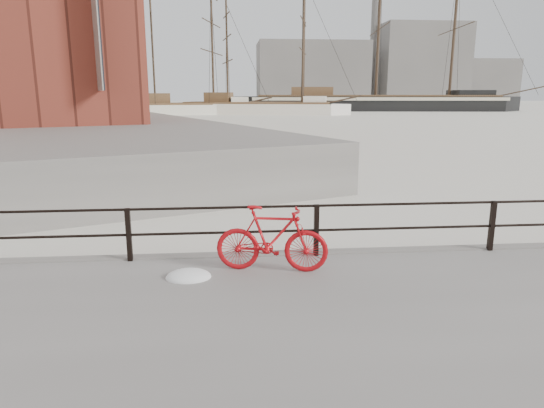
# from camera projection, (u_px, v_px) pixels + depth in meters

# --- Properties ---
(ground) EXTENTS (400.00, 400.00, 0.00)m
(ground) POSITION_uv_depth(u_px,v_px,m) (484.00, 264.00, 9.86)
(ground) COLOR white
(ground) RESTS_ON ground
(far_quay) EXTENTS (78.44, 148.07, 1.80)m
(far_quay) POSITION_uv_depth(u_px,v_px,m) (6.00, 109.00, 76.09)
(far_quay) COLOR gray
(far_quay) RESTS_ON ground
(guardrail) EXTENTS (28.00, 0.10, 1.00)m
(guardrail) POSITION_uv_depth(u_px,v_px,m) (492.00, 226.00, 9.53)
(guardrail) COLOR black
(guardrail) RESTS_ON promenade
(bicycle) EXTENTS (1.97, 0.66, 1.17)m
(bicycle) POSITION_uv_depth(u_px,v_px,m) (272.00, 239.00, 8.39)
(bicycle) COLOR #B50C11
(bicycle) RESTS_ON promenade
(barque_black) EXTENTS (64.37, 27.92, 35.11)m
(barque_black) POSITION_uv_depth(u_px,v_px,m) (375.00, 111.00, 94.95)
(barque_black) COLOR black
(barque_black) RESTS_ON ground
(schooner_mid) EXTENTS (34.17, 20.26, 22.72)m
(schooner_mid) POSITION_uv_depth(u_px,v_px,m) (258.00, 114.00, 78.78)
(schooner_mid) COLOR silver
(schooner_mid) RESTS_ON ground
(schooner_left) EXTENTS (26.76, 14.85, 19.22)m
(schooner_left) POSITION_uv_depth(u_px,v_px,m) (193.00, 114.00, 78.32)
(schooner_left) COLOR white
(schooner_left) RESTS_ON ground
(industrial_west) EXTENTS (32.00, 18.00, 18.00)m
(industrial_west) POSITION_uv_depth(u_px,v_px,m) (311.00, 74.00, 145.48)
(industrial_west) COLOR gray
(industrial_west) RESTS_ON ground
(industrial_mid) EXTENTS (26.00, 20.00, 24.00)m
(industrial_mid) POSITION_uv_depth(u_px,v_px,m) (418.00, 65.00, 152.69)
(industrial_mid) COLOR gray
(industrial_mid) RESTS_ON ground
(industrial_east) EXTENTS (20.00, 16.00, 14.00)m
(industrial_east) POSITION_uv_depth(u_px,v_px,m) (479.00, 82.00, 160.66)
(industrial_east) COLOR gray
(industrial_east) RESTS_ON ground
(smokestack) EXTENTS (2.80, 2.80, 44.00)m
(smokestack) POSITION_uv_depth(u_px,v_px,m) (375.00, 33.00, 154.18)
(smokestack) COLOR gray
(smokestack) RESTS_ON ground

